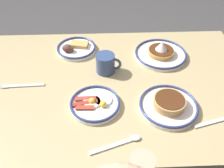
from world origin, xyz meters
TOP-DOWN VIEW (x-y plane):
  - ground_plane at (0.00, 0.00)m, footprint 6.00×6.00m
  - dining_table at (0.00, 0.00)m, footprint 1.33×0.84m
  - plate_near_main at (-0.27, -0.19)m, footprint 0.26×0.26m
  - plate_center_pancakes at (0.06, 0.14)m, footprint 0.20×0.20m
  - plate_far_companion at (0.17, -0.25)m, footprint 0.20×0.20m
  - plate_far_side at (-0.23, 0.16)m, footprint 0.24×0.24m
  - coffee_mug at (0.01, -0.08)m, footprint 0.12×0.09m
  - fork_near at (-0.41, 0.24)m, footprint 0.20×0.07m
  - fork_far at (0.38, 0.01)m, footprint 0.19×0.02m
  - tea_spoon at (-0.04, 0.32)m, footprint 0.18×0.08m

SIDE VIEW (x-z plane):
  - ground_plane at x=0.00m, z-range 0.00..0.00m
  - dining_table at x=0.00m, z-range 0.28..1.00m
  - fork_near at x=-0.41m, z-range 0.73..0.73m
  - fork_far at x=0.38m, z-range 0.73..0.73m
  - tea_spoon at x=-0.04m, z-range 0.72..0.74m
  - plate_center_pancakes at x=0.06m, z-range 0.72..0.76m
  - plate_far_companion at x=0.17m, z-range 0.72..0.77m
  - plate_near_main at x=-0.27m, z-range 0.70..0.79m
  - plate_far_side at x=-0.23m, z-range 0.72..0.77m
  - coffee_mug at x=0.01m, z-range 0.73..0.82m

